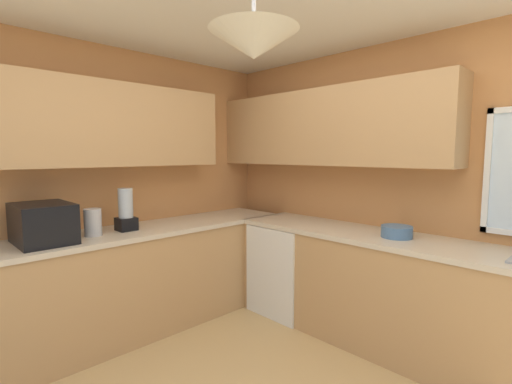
% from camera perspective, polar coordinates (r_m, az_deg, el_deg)
% --- Properties ---
extents(room_shell, '(4.06, 3.71, 2.56)m').
position_cam_1_polar(room_shell, '(2.82, -2.60, 10.98)').
color(room_shell, '#C6844C').
rests_on(room_shell, ground_plane).
extents(counter_run_left, '(0.65, 3.32, 0.91)m').
position_cam_1_polar(counter_run_left, '(3.42, -20.61, -13.26)').
color(counter_run_left, tan).
rests_on(counter_run_left, ground_plane).
extents(counter_run_back, '(3.15, 0.65, 0.91)m').
position_cam_1_polar(counter_run_back, '(3.17, 23.06, -14.93)').
color(counter_run_back, tan).
rests_on(counter_run_back, ground_plane).
extents(dishwasher, '(0.60, 0.60, 0.86)m').
position_cam_1_polar(dishwasher, '(3.75, 5.15, -11.56)').
color(dishwasher, white).
rests_on(dishwasher, ground_plane).
extents(microwave, '(0.48, 0.36, 0.29)m').
position_cam_1_polar(microwave, '(3.11, -30.11, -4.21)').
color(microwave, black).
rests_on(microwave, counter_run_left).
extents(kettle, '(0.13, 0.13, 0.22)m').
position_cam_1_polar(kettle, '(3.19, -23.96, -4.31)').
color(kettle, '#B7B7BC').
rests_on(kettle, counter_run_left).
extents(bowl, '(0.24, 0.24, 0.09)m').
position_cam_1_polar(bowl, '(3.08, 20.96, -5.76)').
color(bowl, '#4C7099').
rests_on(bowl, counter_run_back).
extents(blender_appliance, '(0.15, 0.15, 0.36)m').
position_cam_1_polar(blender_appliance, '(3.31, -19.51, -2.87)').
color(blender_appliance, black).
rests_on(blender_appliance, counter_run_left).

